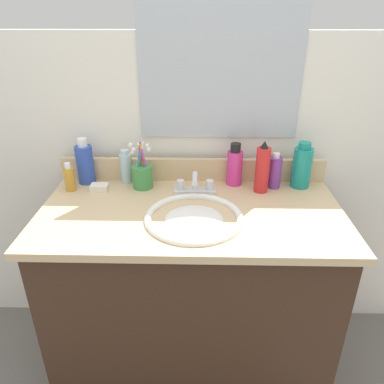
{
  "coord_description": "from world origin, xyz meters",
  "views": [
    {
      "loc": [
        0.03,
        -1.11,
        1.37
      ],
      "look_at": [
        0.0,
        0.0,
        0.82
      ],
      "focal_mm": 34.56,
      "sensor_mm": 36.0,
      "label": 1
    }
  ],
  "objects_px": {
    "bottle_shampoo_blue": "(85,163)",
    "bottle_spray_red": "(262,169)",
    "bottle_cream_purple": "(275,172)",
    "cup_green": "(142,175)",
    "faucet": "(195,186)",
    "bottle_gel_clear": "(126,167)",
    "soap_bar": "(99,187)",
    "bottle_soap_pink": "(235,166)",
    "bottle_oil_amber": "(70,178)",
    "bottle_mouthwash_teal": "(302,166)"
  },
  "relations": [
    {
      "from": "bottle_mouthwash_teal",
      "to": "soap_bar",
      "type": "height_order",
      "value": "bottle_mouthwash_teal"
    },
    {
      "from": "bottle_soap_pink",
      "to": "bottle_cream_purple",
      "type": "relative_size",
      "value": 1.2
    },
    {
      "from": "bottle_oil_amber",
      "to": "bottle_shampoo_blue",
      "type": "distance_m",
      "value": 0.09
    },
    {
      "from": "bottle_oil_amber",
      "to": "cup_green",
      "type": "xyz_separation_m",
      "value": [
        0.27,
        0.03,
        0.0
      ]
    },
    {
      "from": "bottle_shampoo_blue",
      "to": "bottle_cream_purple",
      "type": "bearing_deg",
      "value": -2.19
    },
    {
      "from": "bottle_shampoo_blue",
      "to": "bottle_spray_red",
      "type": "height_order",
      "value": "bottle_spray_red"
    },
    {
      "from": "bottle_soap_pink",
      "to": "bottle_shampoo_blue",
      "type": "xyz_separation_m",
      "value": [
        -0.58,
        0.0,
        0.01
      ]
    },
    {
      "from": "bottle_cream_purple",
      "to": "cup_green",
      "type": "distance_m",
      "value": 0.51
    },
    {
      "from": "bottle_gel_clear",
      "to": "cup_green",
      "type": "height_order",
      "value": "cup_green"
    },
    {
      "from": "bottle_shampoo_blue",
      "to": "bottle_mouthwash_teal",
      "type": "bearing_deg",
      "value": -1.21
    },
    {
      "from": "faucet",
      "to": "bottle_mouthwash_teal",
      "type": "xyz_separation_m",
      "value": [
        0.41,
        0.07,
        0.05
      ]
    },
    {
      "from": "faucet",
      "to": "soap_bar",
      "type": "distance_m",
      "value": 0.36
    },
    {
      "from": "bottle_oil_amber",
      "to": "bottle_shampoo_blue",
      "type": "relative_size",
      "value": 0.61
    },
    {
      "from": "faucet",
      "to": "bottle_cream_purple",
      "type": "relative_size",
      "value": 1.15
    },
    {
      "from": "faucet",
      "to": "bottle_cream_purple",
      "type": "distance_m",
      "value": 0.31
    },
    {
      "from": "faucet",
      "to": "bottle_oil_amber",
      "type": "distance_m",
      "value": 0.47
    },
    {
      "from": "faucet",
      "to": "bottle_gel_clear",
      "type": "distance_m",
      "value": 0.29
    },
    {
      "from": "bottle_soap_pink",
      "to": "soap_bar",
      "type": "distance_m",
      "value": 0.52
    },
    {
      "from": "bottle_oil_amber",
      "to": "bottle_gel_clear",
      "type": "relative_size",
      "value": 0.83
    },
    {
      "from": "bottle_cream_purple",
      "to": "bottle_spray_red",
      "type": "xyz_separation_m",
      "value": [
        -0.05,
        -0.04,
        0.03
      ]
    },
    {
      "from": "bottle_cream_purple",
      "to": "bottle_spray_red",
      "type": "height_order",
      "value": "bottle_spray_red"
    },
    {
      "from": "bottle_soap_pink",
      "to": "soap_bar",
      "type": "bearing_deg",
      "value": -172.32
    },
    {
      "from": "bottle_oil_amber",
      "to": "soap_bar",
      "type": "bearing_deg",
      "value": 0.71
    },
    {
      "from": "bottle_mouthwash_teal",
      "to": "cup_green",
      "type": "height_order",
      "value": "cup_green"
    },
    {
      "from": "soap_bar",
      "to": "cup_green",
      "type": "bearing_deg",
      "value": 10.79
    },
    {
      "from": "bottle_mouthwash_teal",
      "to": "bottle_soap_pink",
      "type": "bearing_deg",
      "value": 176.4
    },
    {
      "from": "bottle_oil_amber",
      "to": "soap_bar",
      "type": "height_order",
      "value": "bottle_oil_amber"
    },
    {
      "from": "bottle_oil_amber",
      "to": "bottle_shampoo_blue",
      "type": "height_order",
      "value": "bottle_shampoo_blue"
    },
    {
      "from": "faucet",
      "to": "cup_green",
      "type": "relative_size",
      "value": 0.87
    },
    {
      "from": "faucet",
      "to": "bottle_oil_amber",
      "type": "relative_size",
      "value": 1.45
    },
    {
      "from": "faucet",
      "to": "bottle_shampoo_blue",
      "type": "bearing_deg",
      "value": 168.94
    },
    {
      "from": "bottle_spray_red",
      "to": "bottle_shampoo_blue",
      "type": "bearing_deg",
      "value": 174.65
    },
    {
      "from": "bottle_gel_clear",
      "to": "soap_bar",
      "type": "height_order",
      "value": "bottle_gel_clear"
    },
    {
      "from": "bottle_shampoo_blue",
      "to": "bottle_cream_purple",
      "type": "height_order",
      "value": "bottle_shampoo_blue"
    },
    {
      "from": "cup_green",
      "to": "faucet",
      "type": "bearing_deg",
      "value": -12.11
    },
    {
      "from": "bottle_shampoo_blue",
      "to": "soap_bar",
      "type": "distance_m",
      "value": 0.12
    },
    {
      "from": "cup_green",
      "to": "bottle_gel_clear",
      "type": "bearing_deg",
      "value": 144.36
    },
    {
      "from": "bottle_mouthwash_teal",
      "to": "bottle_gel_clear",
      "type": "relative_size",
      "value": 1.34
    },
    {
      "from": "bottle_oil_amber",
      "to": "soap_bar",
      "type": "xyz_separation_m",
      "value": [
        0.11,
        0.0,
        -0.04
      ]
    },
    {
      "from": "faucet",
      "to": "bottle_soap_pink",
      "type": "distance_m",
      "value": 0.18
    },
    {
      "from": "bottle_spray_red",
      "to": "soap_bar",
      "type": "height_order",
      "value": "bottle_spray_red"
    },
    {
      "from": "bottle_cream_purple",
      "to": "soap_bar",
      "type": "relative_size",
      "value": 2.17
    },
    {
      "from": "bottle_cream_purple",
      "to": "soap_bar",
      "type": "distance_m",
      "value": 0.67
    },
    {
      "from": "soap_bar",
      "to": "bottle_oil_amber",
      "type": "bearing_deg",
      "value": -179.29
    },
    {
      "from": "bottle_mouthwash_teal",
      "to": "bottle_oil_amber",
      "type": "bearing_deg",
      "value": -176.42
    },
    {
      "from": "bottle_cream_purple",
      "to": "bottle_oil_amber",
      "type": "bearing_deg",
      "value": -176.71
    },
    {
      "from": "bottle_soap_pink",
      "to": "cup_green",
      "type": "xyz_separation_m",
      "value": [
        -0.35,
        -0.04,
        -0.02
      ]
    },
    {
      "from": "bottle_gel_clear",
      "to": "bottle_oil_amber",
      "type": "bearing_deg",
      "value": -157.33
    },
    {
      "from": "bottle_spray_red",
      "to": "bottle_cream_purple",
      "type": "bearing_deg",
      "value": 33.01
    },
    {
      "from": "bottle_shampoo_blue",
      "to": "bottle_spray_red",
      "type": "relative_size",
      "value": 0.91
    }
  ]
}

